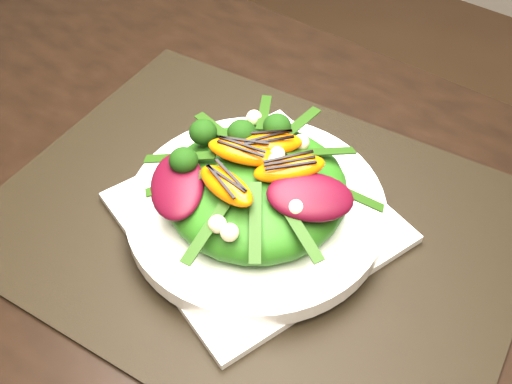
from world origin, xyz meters
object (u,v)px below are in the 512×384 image
Objects in this scene: orange_segment at (269,142)px; plate_base at (256,217)px; lettuce_mound at (256,189)px; salad_bowl at (256,208)px; placemat at (256,221)px.

plate_base is at bearing -78.99° from orange_segment.
plate_base is 1.32× the size of lettuce_mound.
lettuce_mound is at bearing -78.99° from orange_segment.
salad_bowl is at bearing -78.99° from orange_segment.
orange_segment is at bearing 101.01° from lettuce_mound.
placemat is at bearing -90.00° from plate_base.
plate_base is 0.91× the size of salad_bowl.
plate_base is at bearing 0.00° from salad_bowl.
plate_base is 0.01m from salad_bowl.
placemat is 0.10m from orange_segment.
placemat is at bearing -78.99° from orange_segment.
salad_bowl is at bearing 0.00° from plate_base.
placemat is 0.01m from plate_base.
placemat is 0.05m from lettuce_mound.
plate_base is 0.09m from orange_segment.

